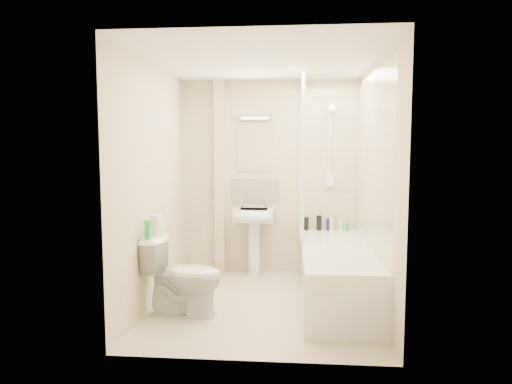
{
  "coord_description": "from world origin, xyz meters",
  "views": [
    {
      "loc": [
        0.31,
        -4.46,
        1.57
      ],
      "look_at": [
        -0.08,
        0.2,
        1.11
      ],
      "focal_mm": 32.0,
      "sensor_mm": 36.0,
      "label": 1
    }
  ],
  "objects": [
    {
      "name": "ceiling",
      "position": [
        0.0,
        0.0,
        2.4
      ],
      "size": [
        2.2,
        2.5,
        0.02
      ],
      "primitive_type": "cube",
      "color": "white",
      "rests_on": "wall_back"
    },
    {
      "name": "bottle_blue",
      "position": [
        0.74,
        1.16,
        0.62
      ],
      "size": [
        0.05,
        0.05,
        0.14
      ],
      "primitive_type": "cylinder",
      "color": "#151354",
      "rests_on": "bathtub"
    },
    {
      "name": "pipe_boxing",
      "position": [
        -0.62,
        1.19,
        1.2
      ],
      "size": [
        0.12,
        0.12,
        2.4
      ],
      "primitive_type": "cube",
      "color": "beige",
      "rests_on": "ground"
    },
    {
      "name": "mirror",
      "position": [
        -0.18,
        1.24,
        1.58
      ],
      "size": [
        0.46,
        0.01,
        0.6
      ],
      "primitive_type": "cube",
      "color": "white",
      "rests_on": "wall_back"
    },
    {
      "name": "pedestal_sink",
      "position": [
        -0.18,
        1.01,
        0.66
      ],
      "size": [
        0.49,
        0.46,
        0.94
      ],
      "color": "white",
      "rests_on": "ground"
    },
    {
      "name": "wall_right",
      "position": [
        1.1,
        0.0,
        1.2
      ],
      "size": [
        0.02,
        2.5,
        2.4
      ],
      "primitive_type": "cube",
      "color": "beige",
      "rests_on": "ground"
    },
    {
      "name": "floor",
      "position": [
        0.0,
        0.0,
        0.0
      ],
      "size": [
        2.5,
        2.5,
        0.0
      ],
      "primitive_type": "plane",
      "color": "beige",
      "rests_on": "ground"
    },
    {
      "name": "bottle_cream",
      "position": [
        0.77,
        1.16,
        0.63
      ],
      "size": [
        0.06,
        0.06,
        0.17
      ],
      "primitive_type": "cylinder",
      "color": "beige",
      "rests_on": "bathtub"
    },
    {
      "name": "toilet_roll_lower",
      "position": [
        -0.98,
        -0.28,
        0.78
      ],
      "size": [
        0.12,
        0.12,
        0.1
      ],
      "primitive_type": "cylinder",
      "color": "white",
      "rests_on": "toilet"
    },
    {
      "name": "bottle_white_b",
      "position": [
        0.9,
        1.16,
        0.62
      ],
      "size": [
        0.05,
        0.05,
        0.13
      ],
      "primitive_type": "cylinder",
      "color": "silver",
      "rests_on": "bathtub"
    },
    {
      "name": "bathtub",
      "position": [
        0.75,
        0.2,
        0.29
      ],
      "size": [
        0.7,
        2.1,
        0.55
      ],
      "color": "white",
      "rests_on": "ground"
    },
    {
      "name": "shower_fixture",
      "position": [
        0.75,
        1.19,
        1.55
      ],
      "size": [
        0.1,
        0.16,
        0.99
      ],
      "color": "white",
      "rests_on": "wall_back"
    },
    {
      "name": "tile_back",
      "position": [
        0.75,
        1.24,
        1.42
      ],
      "size": [
        0.7,
        0.01,
        1.75
      ],
      "primitive_type": "cube",
      "color": "beige",
      "rests_on": "wall_back"
    },
    {
      "name": "bottle_black_b",
      "position": [
        0.62,
        1.16,
        0.64
      ],
      "size": [
        0.06,
        0.06,
        0.18
      ],
      "primitive_type": "cylinder",
      "color": "black",
      "rests_on": "bathtub"
    },
    {
      "name": "wall_back",
      "position": [
        0.0,
        1.25,
        1.2
      ],
      "size": [
        2.2,
        0.02,
        2.4
      ],
      "primitive_type": "cube",
      "color": "beige",
      "rests_on": "ground"
    },
    {
      "name": "shower_screen",
      "position": [
        0.4,
        0.8,
        1.45
      ],
      "size": [
        0.04,
        0.92,
        1.8
      ],
      "color": "white",
      "rests_on": "bathtub"
    },
    {
      "name": "toilet_roll_upper",
      "position": [
        -0.99,
        -0.29,
        0.88
      ],
      "size": [
        0.1,
        0.1,
        0.1
      ],
      "primitive_type": "cylinder",
      "color": "white",
      "rests_on": "toilet_roll_lower"
    },
    {
      "name": "tile_right",
      "position": [
        1.09,
        0.2,
        1.42
      ],
      "size": [
        0.01,
        2.1,
        1.75
      ],
      "primitive_type": "cube",
      "color": "beige",
      "rests_on": "wall_right"
    },
    {
      "name": "bottle_green",
      "position": [
        0.96,
        1.16,
        0.6
      ],
      "size": [
        0.06,
        0.06,
        0.1
      ],
      "primitive_type": "cylinder",
      "color": "green",
      "rests_on": "bathtub"
    },
    {
      "name": "green_bottle",
      "position": [
        -1.02,
        -0.45,
        0.82
      ],
      "size": [
        0.05,
        0.05,
        0.17
      ],
      "primitive_type": "cylinder",
      "color": "green",
      "rests_on": "toilet"
    },
    {
      "name": "strip_light",
      "position": [
        -0.18,
        1.22,
        1.95
      ],
      "size": [
        0.42,
        0.07,
        0.07
      ],
      "primitive_type": "cube",
      "color": "silver",
      "rests_on": "wall_back"
    },
    {
      "name": "splashback",
      "position": [
        -0.18,
        1.24,
        1.03
      ],
      "size": [
        0.6,
        0.02,
        0.3
      ],
      "primitive_type": "cube",
      "color": "beige",
      "rests_on": "wall_back"
    },
    {
      "name": "wall_left",
      "position": [
        -1.1,
        0.0,
        1.2
      ],
      "size": [
        0.02,
        2.5,
        2.4
      ],
      "primitive_type": "cube",
      "color": "beige",
      "rests_on": "ground"
    },
    {
      "name": "toilet",
      "position": [
        -0.72,
        -0.34,
        0.37
      ],
      "size": [
        0.49,
        0.76,
        0.73
      ],
      "primitive_type": "imported",
      "rotation": [
        0.0,
        0.0,
        1.52
      ],
      "color": "white",
      "rests_on": "ground"
    },
    {
      "name": "bottle_black_a",
      "position": [
        0.47,
        1.16,
        0.63
      ],
      "size": [
        0.06,
        0.06,
        0.16
      ],
      "primitive_type": "cylinder",
      "color": "black",
      "rests_on": "bathtub"
    }
  ]
}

